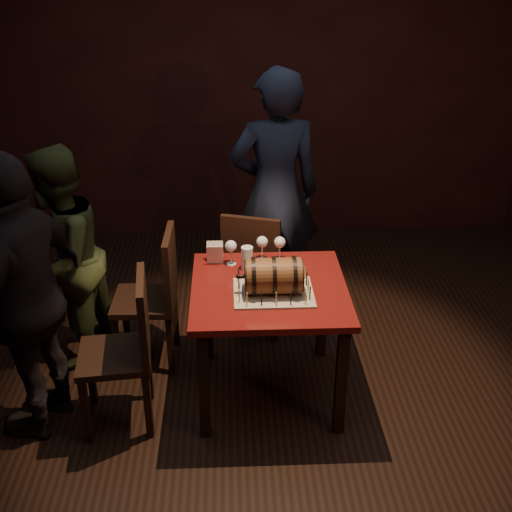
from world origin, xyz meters
The scene contains 16 objects.
room_shell centered at (0.00, 0.00, 1.40)m, with size 5.04×5.04×2.80m.
pub_table centered at (0.02, 0.05, 0.64)m, with size 0.90×0.90×0.75m.
cake_board centered at (0.04, -0.03, 0.76)m, with size 0.45×0.35×0.01m, color #A89E88.
barrel_cake centered at (0.04, -0.03, 0.86)m, with size 0.37×0.22×0.22m.
birthday_candles centered at (0.04, -0.03, 0.80)m, with size 0.40×0.30×0.09m.
wine_glass_left centered at (-0.20, 0.34, 0.87)m, with size 0.07×0.07×0.16m.
wine_glass_mid centered at (0.00, 0.39, 0.87)m, with size 0.07×0.07×0.16m.
wine_glass_right centered at (0.11, 0.38, 0.87)m, with size 0.07×0.07×0.16m.
pint_of_ale centered at (-0.10, 0.27, 0.82)m, with size 0.07×0.07×0.15m.
menu_card centered at (-0.29, 0.36, 0.81)m, with size 0.10×0.05×0.13m, color white, non-canonical shape.
chair_back centered at (-0.04, 0.74, 0.52)m, with size 0.50×0.50×0.93m.
chair_left_rear centered at (-0.68, 0.43, 0.52)m, with size 0.41×0.41×0.93m.
chair_left_front centered at (-0.78, -0.17, 0.52)m, with size 0.44×0.44×0.93m.
person_back centered at (0.13, 1.14, 0.90)m, with size 0.66×0.43×1.81m, color #181E30.
person_left_rear centered at (-1.27, 0.49, 0.73)m, with size 0.71×0.55×1.46m, color #363F1F.
person_left_front centered at (-1.29, -0.16, 0.82)m, with size 0.96×0.40×1.65m, color black.
Camera 1 is at (-0.19, -3.18, 2.57)m, focal length 45.00 mm.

